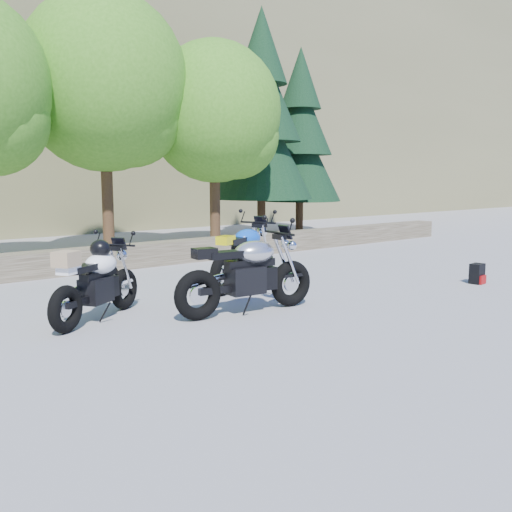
# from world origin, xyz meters

# --- Properties ---
(ground) EXTENTS (90.00, 90.00, 0.00)m
(ground) POSITION_xyz_m (0.00, 0.00, 0.00)
(ground) COLOR gray
(ground) RESTS_ON ground
(stone_wall) EXTENTS (22.00, 0.55, 0.50)m
(stone_wall) POSITION_xyz_m (0.00, 5.50, 0.25)
(stone_wall) COLOR #4C4232
(stone_wall) RESTS_ON ground
(tree_decid_mid) EXTENTS (4.08, 4.08, 6.24)m
(tree_decid_mid) POSITION_xyz_m (0.91, 7.54, 4.04)
(tree_decid_mid) COLOR #382314
(tree_decid_mid) RESTS_ON ground
(tree_decid_right) EXTENTS (3.54, 3.54, 5.41)m
(tree_decid_right) POSITION_xyz_m (3.71, 6.94, 3.50)
(tree_decid_right) COLOR #382314
(tree_decid_right) RESTS_ON ground
(conifer_near) EXTENTS (3.17, 3.17, 7.06)m
(conifer_near) POSITION_xyz_m (6.20, 8.20, 3.68)
(conifer_near) COLOR #382314
(conifer_near) RESTS_ON ground
(conifer_far) EXTENTS (2.82, 2.82, 6.27)m
(conifer_far) POSITION_xyz_m (8.40, 8.80, 3.27)
(conifer_far) COLOR #382314
(conifer_far) RESTS_ON ground
(silver_bike) EXTENTS (2.28, 0.72, 1.14)m
(silver_bike) POSITION_xyz_m (-0.24, 0.64, 0.56)
(silver_bike) COLOR black
(silver_bike) RESTS_ON ground
(white_bike) EXTENTS (1.75, 1.20, 1.10)m
(white_bike) POSITION_xyz_m (-2.11, 1.59, 0.54)
(white_bike) COLOR black
(white_bike) RESTS_ON ground
(blue_bike) EXTENTS (2.11, 1.13, 1.13)m
(blue_bike) POSITION_xyz_m (0.90, 2.19, 0.55)
(blue_bike) COLOR black
(blue_bike) RESTS_ON ground
(backpack) EXTENTS (0.29, 0.26, 0.37)m
(backpack) POSITION_xyz_m (4.45, -0.21, 0.18)
(backpack) COLOR black
(backpack) RESTS_ON ground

